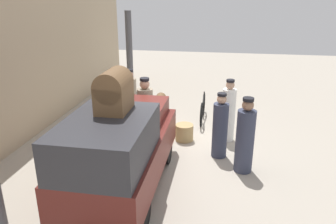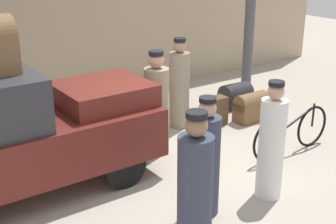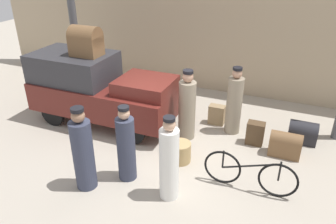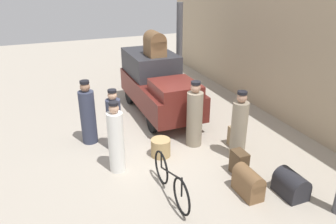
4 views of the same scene
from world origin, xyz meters
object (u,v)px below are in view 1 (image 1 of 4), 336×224
(wicker_basket, at_px, (184,132))
(porter_carrying_trunk, at_px, (228,113))
(suitcase_small_leather, at_px, (118,123))
(bicycle, at_px, (203,109))
(truck, at_px, (121,148))
(trunk_barrel_dark, at_px, (159,103))
(porter_standing_middle, at_px, (130,101))
(conductor_in_dark_uniform, at_px, (245,139))
(trunk_umber_medium, at_px, (139,101))
(trunk_large_brown, at_px, (147,110))
(trunk_on_truck_roof, at_px, (114,91))
(porter_lifting_near_truck, at_px, (220,128))
(porter_with_bicycle, at_px, (145,113))

(wicker_basket, height_order, porter_carrying_trunk, porter_carrying_trunk)
(porter_carrying_trunk, relative_size, suitcase_small_leather, 3.24)
(bicycle, bearing_deg, truck, 162.89)
(porter_carrying_trunk, distance_m, trunk_barrel_dark, 2.98)
(truck, height_order, porter_standing_middle, truck)
(truck, xyz_separation_m, wicker_basket, (2.65, -0.92, -0.74))
(porter_carrying_trunk, height_order, conductor_in_dark_uniform, conductor_in_dark_uniform)
(bicycle, distance_m, conductor_in_dark_uniform, 3.20)
(trunk_barrel_dark, bearing_deg, trunk_umber_medium, 67.19)
(bicycle, height_order, trunk_umber_medium, bicycle)
(conductor_in_dark_uniform, xyz_separation_m, trunk_umber_medium, (3.85, 3.43, -0.55))
(trunk_large_brown, bearing_deg, suitcase_small_leather, 150.71)
(trunk_large_brown, relative_size, trunk_on_truck_roof, 0.76)
(conductor_in_dark_uniform, bearing_deg, porter_carrying_trunk, 12.44)
(wicker_basket, height_order, conductor_in_dark_uniform, conductor_in_dark_uniform)
(bicycle, bearing_deg, porter_lifting_near_truck, -166.33)
(suitcase_small_leather, relative_size, trunk_large_brown, 0.93)
(trunk_large_brown, height_order, trunk_umber_medium, trunk_large_brown)
(trunk_umber_medium, bearing_deg, truck, -168.89)
(porter_standing_middle, height_order, porter_lifting_near_truck, porter_standing_middle)
(porter_standing_middle, xyz_separation_m, porter_lifting_near_truck, (-1.55, -2.67, -0.05))
(porter_carrying_trunk, bearing_deg, trunk_on_truck_roof, 146.19)
(porter_standing_middle, relative_size, trunk_on_truck_roof, 2.33)
(porter_with_bicycle, height_order, porter_lifting_near_truck, porter_with_bicycle)
(porter_standing_middle, distance_m, trunk_barrel_dark, 1.55)
(porter_carrying_trunk, relative_size, trunk_umber_medium, 2.59)
(wicker_basket, relative_size, porter_lifting_near_truck, 0.30)
(porter_with_bicycle, xyz_separation_m, trunk_umber_medium, (2.67, 0.90, -0.57))
(porter_with_bicycle, distance_m, suitcase_small_leather, 1.21)
(trunk_umber_medium, bearing_deg, trunk_on_truck_roof, -169.33)
(suitcase_small_leather, xyz_separation_m, trunk_umber_medium, (2.16, -0.06, -0.03))
(porter_with_bicycle, bearing_deg, conductor_in_dark_uniform, -115.04)
(porter_carrying_trunk, relative_size, trunk_large_brown, 3.01)
(trunk_umber_medium, bearing_deg, suitcase_small_leather, 178.50)
(truck, relative_size, trunk_barrel_dark, 5.53)
(truck, bearing_deg, conductor_in_dark_uniform, -62.60)
(porter_carrying_trunk, height_order, suitcase_small_leather, porter_carrying_trunk)
(wicker_basket, distance_m, trunk_umber_medium, 3.12)
(porter_lifting_near_truck, relative_size, trunk_barrel_dark, 2.35)
(porter_with_bicycle, bearing_deg, trunk_large_brown, 11.65)
(bicycle, distance_m, porter_carrying_trunk, 1.60)
(porter_with_bicycle, distance_m, porter_lifting_near_truck, 2.05)
(porter_carrying_trunk, xyz_separation_m, porter_lifting_near_truck, (-1.00, 0.20, -0.04))
(porter_carrying_trunk, distance_m, trunk_on_truck_roof, 3.97)
(suitcase_small_leather, bearing_deg, truck, -160.23)
(porter_carrying_trunk, height_order, trunk_barrel_dark, porter_carrying_trunk)
(porter_with_bicycle, relative_size, porter_standing_middle, 1.01)
(conductor_in_dark_uniform, relative_size, suitcase_small_leather, 3.30)
(wicker_basket, distance_m, trunk_barrel_dark, 2.39)
(porter_with_bicycle, relative_size, suitcase_small_leather, 3.35)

